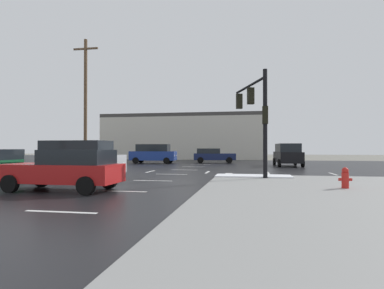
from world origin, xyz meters
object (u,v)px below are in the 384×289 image
Objects in this scene: suv_black at (288,154)px; utility_pole_far at (85,101)px; fire_hydrant at (345,178)px; sedan_red at (66,169)px; sedan_green at (1,163)px; suv_silver at (77,159)px; sedan_navy at (213,155)px; suv_blue at (153,153)px; traffic_signal_mast at (256,108)px.

utility_pole_far is at bearing 102.78° from suv_black.
fire_hydrant is 17.21m from suv_black.
sedan_green is (-5.95, 3.60, 0.00)m from sedan_red.
sedan_navy is at bearing 76.81° from suv_silver.
suv_black reaches higher than fire_hydrant.
suv_blue is at bearing -9.35° from sedan_green.
suv_silver is at bearing 136.39° from suv_black.
fire_hydrant is at bearing -58.54° from suv_blue.
suv_black reaches higher than sedan_green.
suv_black is 21.58m from sedan_red.
utility_pole_far reaches higher than fire_hydrant.
suv_blue is at bearing 124.42° from fire_hydrant.
sedan_green is (-2.86, -18.01, -0.24)m from suv_blue.
suv_silver is (-9.35, -2.33, -2.78)m from traffic_signal_mast.
utility_pole_far reaches higher than sedan_navy.
suv_black is 22.39m from sedan_green.
sedan_green is at bearing -29.86° from sedan_red.
suv_silver is 0.45× the size of utility_pole_far.
traffic_signal_mast is 1.21× the size of sedan_red.
sedan_green is at bearing -85.41° from utility_pole_far.
sedan_green is 0.42× the size of utility_pole_far.
suv_blue is 18.24m from sedan_green.
fire_hydrant is 0.17× the size of sedan_green.
suv_blue reaches higher than fire_hydrant.
traffic_signal_mast is 6.81m from fire_hydrant.
sedan_navy is 19.94m from suv_silver.
sedan_red is (-10.55, -1.71, 0.32)m from fire_hydrant.
suv_blue is (-10.40, 14.92, -2.78)m from traffic_signal_mast.
sedan_red is 23.83m from sedan_navy.
fire_hydrant is 23.16m from sedan_navy.
suv_black is 19.14m from suv_silver.
utility_pole_far reaches higher than traffic_signal_mast.
suv_blue is at bearing -80.55° from sedan_red.
sedan_green is at bearing -167.33° from suv_silver.
sedan_navy is at bearing 54.10° from suv_black.
traffic_signal_mast is 1.14× the size of suv_silver.
fire_hydrant is at bearing -166.21° from traffic_signal_mast.
sedan_red is at bearing 113.20° from traffic_signal_mast.
sedan_red is at bearing -104.20° from sedan_navy.
fire_hydrant is 16.61m from sedan_green.
traffic_signal_mast is 6.99× the size of fire_hydrant.
sedan_navy is 21.96m from sedan_green.
sedan_red is 0.98× the size of sedan_navy.
suv_blue is (-13.48, 2.71, 0.00)m from suv_black.
sedan_navy is at bearing -24.57° from sedan_green.
suv_black is 1.08× the size of sedan_red.
suv_silver is at bearing 84.72° from traffic_signal_mast.
fire_hydrant is at bearing -96.87° from sedan_green.
sedan_navy is (-4.24, 16.94, -3.01)m from traffic_signal_mast.
suv_blue is 17.28m from suv_silver.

